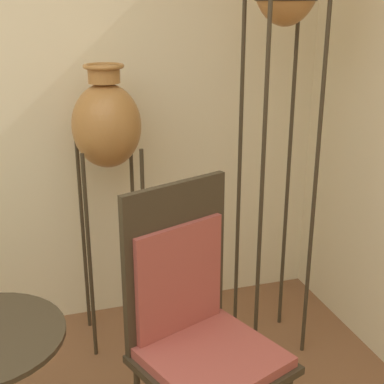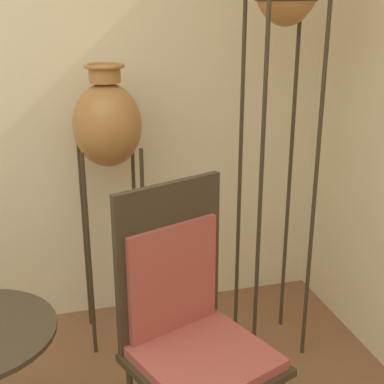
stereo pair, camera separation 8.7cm
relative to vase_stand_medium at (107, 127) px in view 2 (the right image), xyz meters
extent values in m
cylinder|color=#382D1E|center=(0.64, -0.43, -0.29)|extent=(0.02, 0.02, 1.77)
cylinder|color=#382D1E|center=(0.92, -0.43, -0.29)|extent=(0.02, 0.02, 1.77)
cylinder|color=#382D1E|center=(0.64, -0.15, -0.29)|extent=(0.02, 0.02, 1.77)
cylinder|color=#382D1E|center=(0.92, -0.15, -0.29)|extent=(0.02, 0.02, 1.77)
cylinder|color=#382D1E|center=(-0.14, -0.14, -0.63)|extent=(0.02, 0.02, 1.10)
cylinder|color=#382D1E|center=(0.14, -0.14, -0.63)|extent=(0.02, 0.02, 1.10)
cylinder|color=#382D1E|center=(-0.14, 0.14, -0.63)|extent=(0.02, 0.02, 1.10)
cylinder|color=#382D1E|center=(0.14, 0.14, -0.63)|extent=(0.02, 0.02, 1.10)
torus|color=#382D1E|center=(0.00, 0.00, -0.08)|extent=(0.28, 0.28, 0.02)
ellipsoid|color=#A87038|center=(0.00, 0.00, 0.01)|extent=(0.34, 0.34, 0.41)
cylinder|color=#A87038|center=(0.00, 0.00, 0.26)|extent=(0.15, 0.15, 0.08)
torus|color=#A87038|center=(0.00, 0.00, 0.30)|extent=(0.19, 0.19, 0.02)
cylinder|color=#382D1E|center=(0.33, -0.74, -0.95)|extent=(0.02, 0.02, 0.46)
cube|color=#382D1E|center=(0.21, -1.00, -0.70)|extent=(0.63, 0.62, 0.03)
cube|color=#A84C42|center=(0.21, -1.00, -0.67)|extent=(0.58, 0.57, 0.04)
cube|color=#382D1E|center=(0.13, -0.79, -0.36)|extent=(0.44, 0.20, 0.64)
cube|color=#A84C42|center=(0.14, -0.82, -0.43)|extent=(0.38, 0.17, 0.45)
camera|label=1|loc=(-0.36, -2.57, 0.57)|focal=50.00mm
camera|label=2|loc=(-0.27, -2.60, 0.57)|focal=50.00mm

